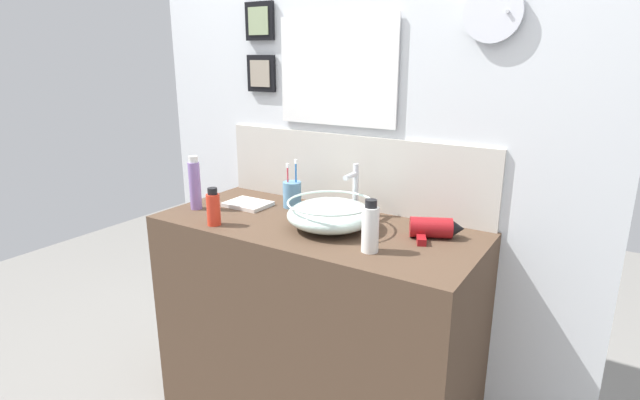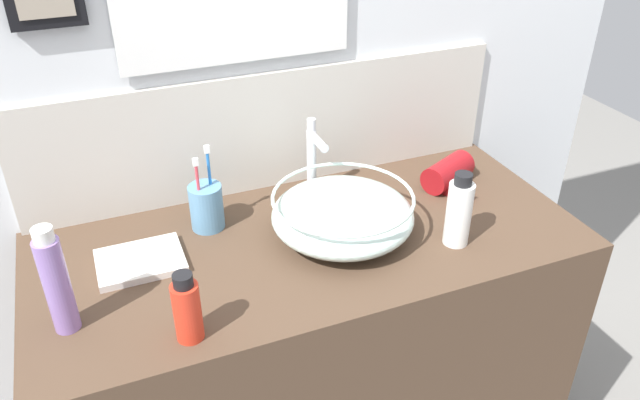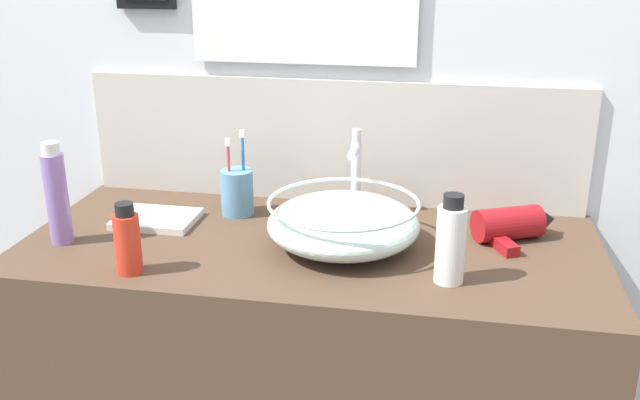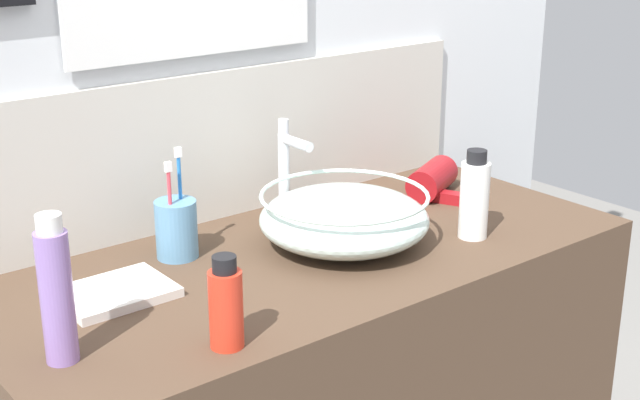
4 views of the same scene
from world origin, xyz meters
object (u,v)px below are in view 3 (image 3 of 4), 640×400
Objects in this scene: faucet at (356,169)px; shampoo_bottle at (451,242)px; soap_dispenser at (127,241)px; glass_bowl_sink at (343,223)px; lotion_bottle at (57,196)px; toothbrush_cup at (237,192)px; hair_drier at (514,224)px; hand_towel at (157,219)px.

shampoo_bottle is at bearing -53.72° from faucet.
faucet is at bearing 43.96° from soap_dispenser.
faucet is at bearing 90.00° from glass_bowl_sink.
faucet is 0.94× the size of lotion_bottle.
shampoo_bottle is (0.22, -0.12, 0.03)m from glass_bowl_sink.
glass_bowl_sink is 0.32m from toothbrush_cup.
hair_drier is 1.13× the size of shampoo_bottle.
toothbrush_cup is 1.13× the size of hand_towel.
hand_towel is at bearing 43.40° from lotion_bottle.
lotion_bottle is (-0.33, -0.23, 0.05)m from toothbrush_cup.
toothbrush_cup reaches higher than shampoo_bottle.
soap_dispenser is (-0.12, -0.35, 0.01)m from toothbrush_cup.
hand_towel is (-0.17, -0.09, -0.05)m from toothbrush_cup.
hand_towel is at bearing -176.42° from hair_drier.
soap_dispenser is (-0.76, -0.31, 0.03)m from hair_drier.
shampoo_bottle is 0.83m from lotion_bottle.
faucet reaches higher than shampoo_bottle.
hair_drier is (0.36, 0.11, -0.02)m from glass_bowl_sink.
hair_drier is 0.97× the size of toothbrush_cup.
glass_bowl_sink is 1.54× the size of faucet.
hand_towel is (0.16, 0.15, -0.10)m from lotion_bottle.
lotion_bottle is at bearing 177.41° from shampoo_bottle.
shampoo_bottle is at bearing -120.06° from hair_drier.
lotion_bottle is at bearing -144.16° from toothbrush_cup.
toothbrush_cup is at bearing 151.97° from glass_bowl_sink.
toothbrush_cup is at bearing 71.45° from soap_dispenser.
faucet reaches higher than hair_drier.
shampoo_bottle is at bearing -15.33° from hand_towel.
glass_bowl_sink is 1.78× the size of hand_towel.
faucet is 1.19× the size of shampoo_bottle.
toothbrush_cup reaches higher than hand_towel.
hand_towel is at bearing -164.85° from faucet.
faucet is at bearing 168.89° from hair_drier.
toothbrush_cup reaches higher than glass_bowl_sink.
shampoo_bottle is at bearing -2.59° from lotion_bottle.
glass_bowl_sink is 0.19m from faucet.
toothbrush_cup is 0.37m from soap_dispenser.
glass_bowl_sink is 0.26m from shampoo_bottle.
shampoo_bottle is 0.70m from hand_towel.
hair_drier is at bearing 22.31° from soap_dispenser.
faucet is at bearing 23.97° from lotion_bottle.
toothbrush_cup is (-0.28, -0.03, -0.06)m from faucet.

